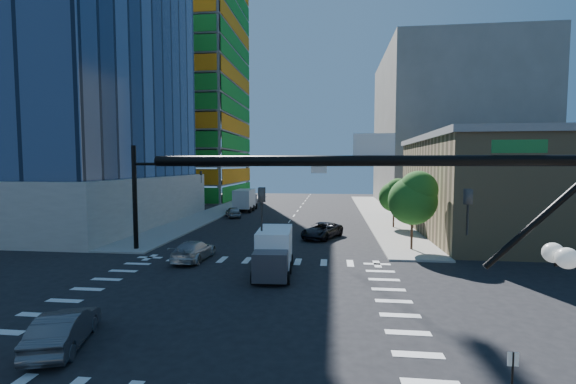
# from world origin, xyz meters

# --- Properties ---
(ground) EXTENTS (160.00, 160.00, 0.00)m
(ground) POSITION_xyz_m (0.00, 0.00, 0.00)
(ground) COLOR black
(ground) RESTS_ON ground
(road_markings) EXTENTS (20.00, 20.00, 0.01)m
(road_markings) POSITION_xyz_m (0.00, 0.00, 0.01)
(road_markings) COLOR silver
(road_markings) RESTS_ON ground
(sidewalk_ne) EXTENTS (5.00, 60.00, 0.15)m
(sidewalk_ne) POSITION_xyz_m (12.50, 40.00, 0.07)
(sidewalk_ne) COLOR gray
(sidewalk_ne) RESTS_ON ground
(sidewalk_nw) EXTENTS (5.00, 60.00, 0.15)m
(sidewalk_nw) POSITION_xyz_m (-12.50, 40.00, 0.07)
(sidewalk_nw) COLOR gray
(sidewalk_nw) RESTS_ON ground
(construction_building) EXTENTS (25.16, 34.50, 70.60)m
(construction_building) POSITION_xyz_m (-27.41, 61.93, 24.61)
(construction_building) COLOR slate
(construction_building) RESTS_ON ground
(commercial_building) EXTENTS (20.50, 22.50, 10.60)m
(commercial_building) POSITION_xyz_m (25.00, 22.00, 5.31)
(commercial_building) COLOR #8D7952
(commercial_building) RESTS_ON ground
(bg_building_ne) EXTENTS (24.00, 30.00, 28.00)m
(bg_building_ne) POSITION_xyz_m (27.00, 55.00, 14.00)
(bg_building_ne) COLOR slate
(bg_building_ne) RESTS_ON ground
(signal_mast_se) EXTENTS (10.51, 2.48, 9.00)m
(signal_mast_se) POSITION_xyz_m (10.60, -11.50, 5.01)
(signal_mast_se) COLOR black
(signal_mast_se) RESTS_ON sidewalk_se
(signal_mast_nw) EXTENTS (10.20, 0.40, 9.00)m
(signal_mast_nw) POSITION_xyz_m (-10.00, 11.50, 5.49)
(signal_mast_nw) COLOR black
(signal_mast_nw) RESTS_ON sidewalk_nw
(tree_south) EXTENTS (4.16, 4.16, 6.82)m
(tree_south) POSITION_xyz_m (12.63, 13.90, 4.69)
(tree_south) COLOR #382316
(tree_south) RESTS_ON sidewalk_ne
(tree_north) EXTENTS (3.54, 3.52, 5.78)m
(tree_north) POSITION_xyz_m (12.93, 25.90, 3.99)
(tree_north) COLOR #382316
(tree_north) RESTS_ON sidewalk_ne
(no_parking_sign) EXTENTS (0.30, 0.06, 2.20)m
(no_parking_sign) POSITION_xyz_m (10.70, -9.00, 1.38)
(no_parking_sign) COLOR black
(no_parking_sign) RESTS_ON ground
(car_nb_far) EXTENTS (4.72, 6.25, 1.58)m
(car_nb_far) POSITION_xyz_m (4.59, 18.88, 0.79)
(car_nb_far) COLOR black
(car_nb_far) RESTS_ON ground
(car_sb_near) EXTENTS (2.35, 5.38, 1.54)m
(car_sb_near) POSITION_xyz_m (-5.18, 8.63, 0.77)
(car_sb_near) COLOR #BCBCBC
(car_sb_near) RESTS_ON ground
(car_sb_mid) EXTENTS (3.40, 4.77, 1.51)m
(car_sb_mid) POSITION_xyz_m (-8.50, 33.39, 0.75)
(car_sb_mid) COLOR #919497
(car_sb_mid) RESTS_ON ground
(car_sb_cross) EXTENTS (2.86, 4.83, 1.50)m
(car_sb_cross) POSITION_xyz_m (-5.28, -5.95, 0.75)
(car_sb_cross) COLOR #4B4B50
(car_sb_cross) RESTS_ON ground
(box_truck_near) EXTENTS (2.77, 5.84, 2.99)m
(box_truck_near) POSITION_xyz_m (1.67, 5.35, 1.32)
(box_truck_near) COLOR black
(box_truck_near) RESTS_ON ground
(box_truck_far) EXTENTS (3.01, 6.81, 3.54)m
(box_truck_far) POSITION_xyz_m (-8.44, 41.17, 1.57)
(box_truck_far) COLOR black
(box_truck_far) RESTS_ON ground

